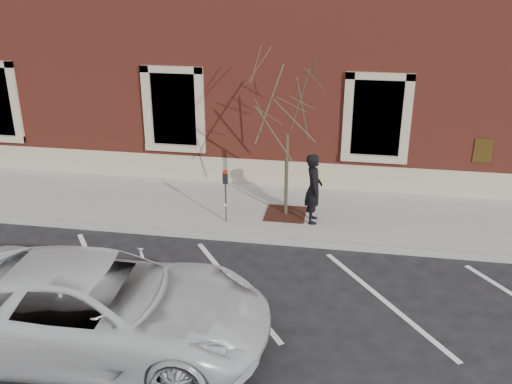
% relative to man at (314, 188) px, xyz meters
% --- Properties ---
extents(ground, '(120.00, 120.00, 0.00)m').
position_rel_man_xyz_m(ground, '(-1.43, -1.12, -1.09)').
color(ground, '#28282B').
rests_on(ground, ground).
extents(sidewalk_near, '(40.00, 3.50, 0.15)m').
position_rel_man_xyz_m(sidewalk_near, '(-1.43, 0.63, -1.01)').
color(sidewalk_near, '#A09F96').
rests_on(sidewalk_near, ground).
extents(curb_near, '(40.00, 0.12, 0.15)m').
position_rel_man_xyz_m(curb_near, '(-1.43, -1.17, -1.01)').
color(curb_near, '#9E9E99').
rests_on(curb_near, ground).
extents(parking_stripes, '(28.00, 4.40, 0.01)m').
position_rel_man_xyz_m(parking_stripes, '(-1.43, -3.32, -1.08)').
color(parking_stripes, silver).
rests_on(parking_stripes, ground).
extents(building_civic, '(40.00, 8.62, 8.00)m').
position_rel_man_xyz_m(building_civic, '(-1.43, 6.62, 2.91)').
color(building_civic, maroon).
rests_on(building_civic, ground).
extents(man, '(0.51, 0.72, 1.87)m').
position_rel_man_xyz_m(man, '(0.00, 0.00, 0.00)').
color(man, black).
rests_on(man, sidewalk_near).
extents(parking_meter, '(0.13, 0.10, 1.42)m').
position_rel_man_xyz_m(parking_meter, '(-2.26, -0.39, 0.05)').
color(parking_meter, '#595B60').
rests_on(parking_meter, sidewalk_near).
extents(tree_grate, '(1.08, 1.08, 0.03)m').
position_rel_man_xyz_m(tree_grate, '(-0.75, 0.31, -0.92)').
color(tree_grate, '#3C1913').
rests_on(tree_grate, sidewalk_near).
extents(sapling, '(2.51, 2.51, 4.19)m').
position_rel_man_xyz_m(sapling, '(-0.75, 0.31, 1.99)').
color(sapling, '#4B3E2E').
rests_on(sapling, sidewalk_near).
extents(white_truck, '(6.36, 3.15, 1.73)m').
position_rel_man_xyz_m(white_truck, '(-3.43, -5.72, -0.22)').
color(white_truck, silver).
rests_on(white_truck, ground).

